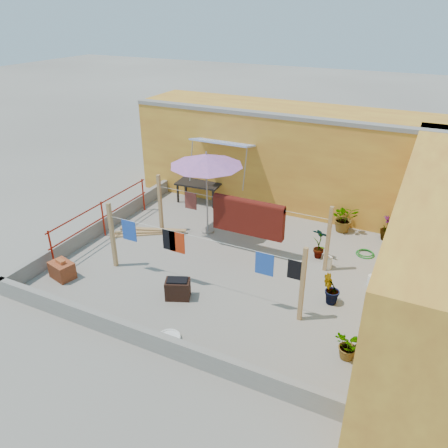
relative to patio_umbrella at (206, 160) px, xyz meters
The scene contains 20 objects.
ground 2.90m from the patio_umbrella, 47.86° to the right, with size 80.00×80.00×0.00m, color #9E998E.
wall_back 3.82m from the patio_umbrella, 62.89° to the left, with size 11.00×3.27×3.21m.
parapet_front 5.47m from the patio_umbrella, 76.13° to the right, with size 8.30×0.16×0.44m, color gray.
parapet_left 3.76m from the patio_umbrella, 154.86° to the right, with size 0.16×7.30×0.44m, color gray.
red_railing 3.42m from the patio_umbrella, 149.62° to the right, with size 0.05×4.20×1.10m.
clothesline_rig 2.07m from the patio_umbrella, 27.20° to the right, with size 5.09×2.35×1.80m.
patio_umbrella is the anchor object (origin of this frame).
outdoor_table 2.79m from the patio_umbrella, 125.39° to the left, with size 1.56×0.87×0.71m.
brick_stack 4.79m from the patio_umbrella, 119.39° to the right, with size 0.68×0.56×0.52m.
lumber_pile 2.82m from the patio_umbrella, 150.01° to the right, with size 1.99×1.29×0.13m.
brazier 3.91m from the patio_umbrella, 74.10° to the right, with size 0.66×0.56×0.51m.
white_basin 5.27m from the patio_umbrella, 71.74° to the right, with size 0.49×0.49×0.09m.
water_jug_a 4.31m from the patio_umbrella, ahead, with size 0.23×0.23×0.37m.
water_jug_b 5.40m from the patio_umbrella, ahead, with size 0.20×0.20×0.31m.
green_hose 5.10m from the patio_umbrella, ahead, with size 0.51×0.51×0.07m.
plant_back_a 4.50m from the patio_umbrella, 26.84° to the left, with size 0.77×0.67×0.86m, color #225718.
plant_back_b 5.59m from the patio_umbrella, 20.68° to the left, with size 0.41×0.41×0.73m, color #225718.
plant_right_a 3.86m from the patio_umbrella, ahead, with size 0.48×0.32×0.91m, color #225718.
plant_right_b 4.95m from the patio_umbrella, 24.48° to the right, with size 0.42×0.34×0.77m, color #225718.
plant_right_c 6.34m from the patio_umbrella, 35.31° to the right, with size 0.54×0.47×0.60m, color #225718.
Camera 1 is at (4.34, -8.95, 6.18)m, focal length 35.00 mm.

